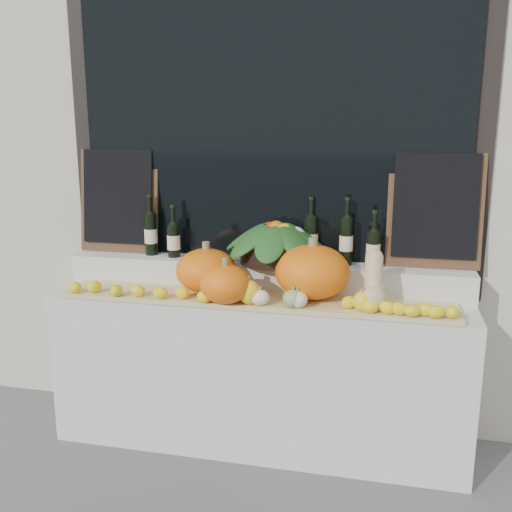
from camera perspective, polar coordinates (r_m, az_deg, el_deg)
storefront_facade at (r=3.76m, az=2.85°, el=19.77°), size 7.00×0.94×4.50m
display_sill at (r=3.32m, az=0.29°, el=-11.22°), size 2.30×0.55×0.88m
rear_tier at (r=3.28m, az=0.87°, el=-1.86°), size 2.30×0.25×0.16m
straw_bedding at (r=3.04m, az=-0.21°, el=-4.38°), size 2.10×0.32×0.02m
pumpkin_left at (r=3.13m, az=-4.98°, el=-1.44°), size 0.40×0.40×0.24m
pumpkin_right at (r=3.01m, az=5.66°, el=-1.59°), size 0.41×0.41×0.29m
pumpkin_center at (r=2.93m, az=-3.07°, el=-2.81°), size 0.35×0.35×0.20m
butternut_squash at (r=2.90m, az=11.62°, el=-2.73°), size 0.14×0.21×0.29m
decorative_gourds at (r=2.90m, az=1.73°, el=-3.97°), size 0.82×0.14×0.15m
lemon_heap at (r=2.93m, az=-0.69°, el=-4.18°), size 2.20×0.16×0.06m
produce_bowl at (r=3.21m, az=2.05°, el=1.46°), size 0.63×0.63×0.25m
wine_bottle_far_left at (r=3.46m, az=-10.47°, el=2.24°), size 0.08×0.08×0.36m
wine_bottle_near_left at (r=3.38m, az=-8.24°, el=1.63°), size 0.08×0.08×0.31m
wine_bottle_tall at (r=3.26m, az=5.49°, el=1.78°), size 0.08×0.08×0.37m
wine_bottle_near_right at (r=3.20m, az=9.01°, el=1.57°), size 0.08×0.08×0.38m
wine_bottle_far_right at (r=3.15m, az=11.64°, el=0.73°), size 0.08×0.08×0.32m
chalkboard_left at (r=3.57m, az=-13.59°, el=5.56°), size 0.50×0.10×0.62m
chalkboard_right at (r=3.21m, az=17.47°, el=4.54°), size 0.50×0.10×0.62m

